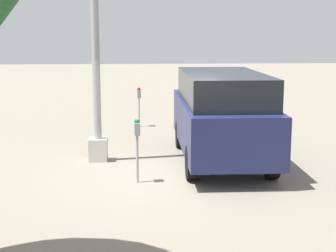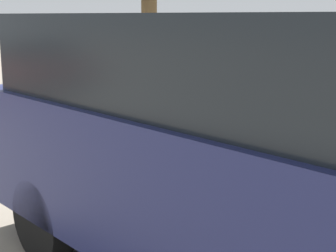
{
  "view_description": "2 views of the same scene",
  "coord_description": "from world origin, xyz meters",
  "px_view_note": "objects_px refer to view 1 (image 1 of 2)",
  "views": [
    {
      "loc": [
        -10.74,
        0.65,
        3.08
      ],
      "look_at": [
        -0.58,
        -0.03,
        1.21
      ],
      "focal_mm": 55.0,
      "sensor_mm": 36.0,
      "label": 1
    },
    {
      "loc": [
        3.57,
        -4.34,
        2.13
      ],
      "look_at": [
        -0.76,
        -0.35,
        0.86
      ],
      "focal_mm": 55.0,
      "sensor_mm": 36.0,
      "label": 2
    }
  ],
  "objects_px": {
    "lamp_post": "(96,67)",
    "parked_van": "(221,114)",
    "parking_meter_far": "(139,98)",
    "parking_meter_near": "(137,136)"
  },
  "relations": [
    {
      "from": "lamp_post",
      "to": "parked_van",
      "type": "bearing_deg",
      "value": -95.58
    },
    {
      "from": "parking_meter_far",
      "to": "parked_van",
      "type": "xyz_separation_m",
      "value": [
        -4.81,
        -1.91,
        0.22
      ]
    },
    {
      "from": "parking_meter_near",
      "to": "lamp_post",
      "type": "height_order",
      "value": "lamp_post"
    },
    {
      "from": "parking_meter_far",
      "to": "lamp_post",
      "type": "relative_size",
      "value": 0.21
    },
    {
      "from": "parking_meter_far",
      "to": "parking_meter_near",
      "type": "bearing_deg",
      "value": 173.11
    },
    {
      "from": "parking_meter_near",
      "to": "parked_van",
      "type": "bearing_deg",
      "value": -57.11
    },
    {
      "from": "parking_meter_near",
      "to": "parked_van",
      "type": "relative_size",
      "value": 0.27
    },
    {
      "from": "parking_meter_near",
      "to": "lamp_post",
      "type": "xyz_separation_m",
      "value": [
        1.91,
        0.94,
        1.28
      ]
    },
    {
      "from": "lamp_post",
      "to": "parking_meter_far",
      "type": "bearing_deg",
      "value": -13.05
    },
    {
      "from": "parking_meter_near",
      "to": "lamp_post",
      "type": "bearing_deg",
      "value": 20.21
    }
  ]
}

